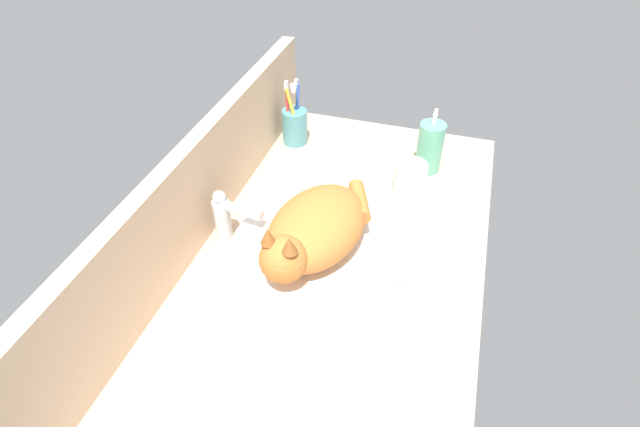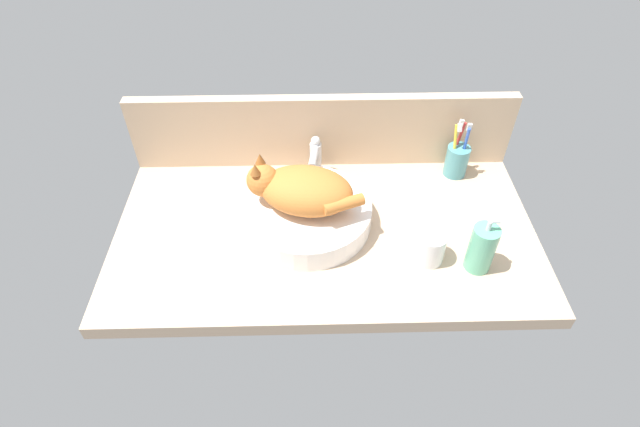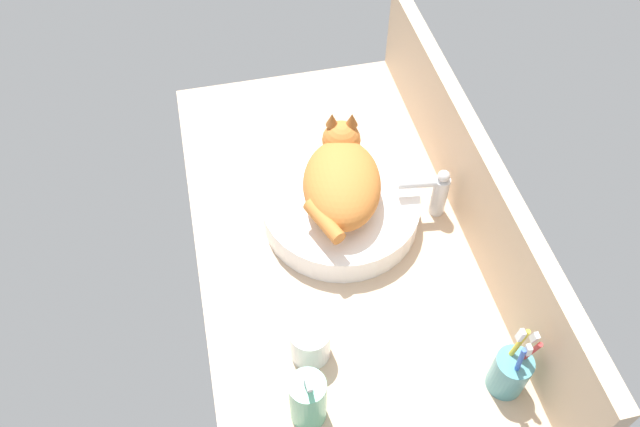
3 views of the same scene
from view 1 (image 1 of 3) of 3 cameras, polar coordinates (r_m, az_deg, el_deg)
ground_plane at (r=109.79cm, az=1.45°, el=-5.54°), size 116.26×63.66×4.00cm
backsplash_panel at (r=110.32cm, az=-13.63°, el=2.88°), size 116.26×3.60×23.41cm
sink_basin at (r=102.99cm, az=-0.30°, el=-5.18°), size 35.65×35.65×6.61cm
cat at (r=95.84cm, az=-0.69°, el=-1.89°), size 31.16×22.22×14.00cm
faucet at (r=108.54cm, az=-10.63°, el=-0.30°), size 4.15×11.86×13.60cm
soap_dispenser at (r=132.58cm, az=12.45°, el=7.43°), size 6.69×6.69×16.70cm
toothbrush_cup at (r=141.84cm, az=-2.92°, el=10.05°), size 6.96×6.96×18.70cm
water_glass at (r=124.36cm, az=10.20°, el=3.63°), size 7.99×7.99×8.72cm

